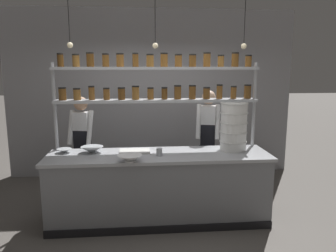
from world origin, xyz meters
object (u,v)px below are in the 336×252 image
object	(u,v)px
prep_bowl_center_front	(64,151)
prep_bowl_center_back	(130,158)
chef_center	(208,136)
serving_cup_front	(159,152)
spice_shelf_unit	(157,86)
prep_bowl_near_left	(92,150)
chef_left	(82,142)
container_stack	(234,127)
cutting_board	(135,151)

from	to	relation	value
prep_bowl_center_front	prep_bowl_center_back	bearing A→B (deg)	-29.32
chef_center	serving_cup_front	distance (m)	1.22
spice_shelf_unit	prep_bowl_near_left	distance (m)	1.22
chef_left	prep_bowl_center_back	size ratio (longest dim) A/B	5.39
container_stack	prep_bowl_center_front	xyz separation A→B (m)	(-2.25, 0.07, -0.30)
cutting_board	prep_bowl_center_back	distance (m)	0.44
spice_shelf_unit	cutting_board	distance (m)	0.93
prep_bowl_center_front	container_stack	bearing A→B (deg)	-1.80
chef_center	cutting_board	size ratio (longest dim) A/B	4.20
container_stack	prep_bowl_near_left	distance (m)	1.91
chef_center	spice_shelf_unit	bearing A→B (deg)	-135.11
chef_left	serving_cup_front	distance (m)	1.41
chef_left	container_stack	bearing A→B (deg)	-6.48
chef_left	prep_bowl_center_back	xyz separation A→B (m)	(0.74, -1.10, 0.04)
prep_bowl_near_left	prep_bowl_center_front	bearing A→B (deg)	174.97
chef_left	serving_cup_front	world-z (taller)	chef_left
chef_center	prep_bowl_center_back	bearing A→B (deg)	-121.94
chef_center	cutting_board	world-z (taller)	chef_center
prep_bowl_near_left	prep_bowl_center_back	size ratio (longest dim) A/B	0.99
spice_shelf_unit	serving_cup_front	world-z (taller)	spice_shelf_unit
chef_left	prep_bowl_near_left	xyz separation A→B (m)	(0.23, -0.64, 0.04)
spice_shelf_unit	container_stack	size ratio (longest dim) A/B	4.29
chef_left	prep_bowl_center_front	distance (m)	0.63
chef_left	chef_center	world-z (taller)	chef_center
cutting_board	prep_bowl_center_front	world-z (taller)	prep_bowl_center_front
chef_left	cutting_board	xyz separation A→B (m)	(0.79, -0.66, 0.02)
container_stack	serving_cup_front	xyz separation A→B (m)	(-1.01, -0.19, -0.27)
cutting_board	serving_cup_front	distance (m)	0.38
chef_left	cutting_board	distance (m)	1.03
chef_center	prep_bowl_near_left	world-z (taller)	chef_center
spice_shelf_unit	prep_bowl_center_front	world-z (taller)	spice_shelf_unit
container_stack	prep_bowl_center_front	bearing A→B (deg)	178.20
spice_shelf_unit	chef_left	world-z (taller)	spice_shelf_unit
spice_shelf_unit	chef_left	bearing A→B (deg)	157.70
container_stack	prep_bowl_near_left	world-z (taller)	container_stack
container_stack	prep_bowl_center_front	distance (m)	2.27
spice_shelf_unit	prep_bowl_center_back	world-z (taller)	spice_shelf_unit
prep_bowl_center_back	prep_bowl_center_front	bearing A→B (deg)	150.68
chef_center	prep_bowl_near_left	xyz separation A→B (m)	(-1.69, -0.67, -0.01)
prep_bowl_near_left	serving_cup_front	xyz separation A→B (m)	(0.87, -0.23, 0.01)
spice_shelf_unit	prep_bowl_center_front	xyz separation A→B (m)	(-1.24, -0.16, -0.84)
spice_shelf_unit	chef_left	distance (m)	1.48
container_stack	prep_bowl_center_front	world-z (taller)	container_stack
chef_left	prep_bowl_near_left	distance (m)	0.69
cutting_board	serving_cup_front	xyz separation A→B (m)	(0.31, -0.21, 0.04)
chef_left	prep_bowl_center_back	bearing A→B (deg)	-44.79
container_stack	serving_cup_front	distance (m)	1.07
spice_shelf_unit	prep_bowl_center_back	xyz separation A→B (m)	(-0.37, -0.65, -0.83)
chef_left	serving_cup_front	xyz separation A→B (m)	(1.10, -0.88, 0.05)
container_stack	serving_cup_front	size ratio (longest dim) A/B	6.54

